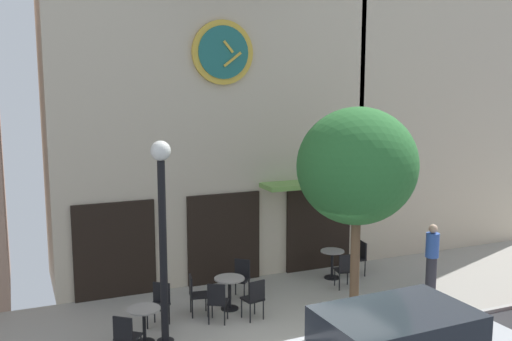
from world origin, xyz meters
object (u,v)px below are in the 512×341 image
cafe_chair_facing_wall (126,334)px  cafe_chair_curbside (195,292)px  cafe_table_near_curb (144,319)px  cafe_table_near_door (229,287)px  cafe_chair_right_end (345,268)px  cafe_table_center_left (332,260)px  pedestrian_blue (432,257)px  cafe_chair_corner (217,300)px  cafe_chair_mid_row (241,275)px  cafe_chair_left_end (359,256)px  cafe_chair_near_tree (160,301)px  street_lamp (163,251)px  cafe_chair_facing_street (255,296)px  street_tree (357,167)px

cafe_chair_facing_wall → cafe_chair_curbside: (1.80, 1.58, 0.00)m
cafe_table_near_curb → cafe_table_near_door: bearing=24.4°
cafe_table_near_curb → cafe_chair_right_end: 5.33m
cafe_table_near_door → cafe_table_center_left: bearing=16.0°
cafe_table_near_door → pedestrian_blue: size_ratio=0.44×
cafe_table_near_door → cafe_chair_right_end: 3.08m
cafe_chair_corner → cafe_chair_mid_row: (1.02, 1.23, 0.00)m
cafe_chair_left_end → pedestrian_blue: 1.97m
cafe_table_near_curb → cafe_chair_curbside: size_ratio=0.80×
cafe_table_near_curb → pedestrian_blue: pedestrian_blue is taller
cafe_chair_right_end → cafe_chair_near_tree: size_ratio=1.00×
cafe_chair_right_end → pedestrian_blue: pedestrian_blue is taller
street_lamp → cafe_table_near_curb: (-0.22, 0.79, -1.58)m
cafe_chair_left_end → cafe_chair_right_end: bearing=-140.2°
cafe_chair_facing_street → cafe_chair_mid_row: size_ratio=1.00×
street_lamp → street_tree: 4.39m
cafe_table_near_door → cafe_chair_mid_row: 0.79m
cafe_chair_right_end → cafe_chair_mid_row: 2.61m
cafe_table_near_door → cafe_chair_corner: (-0.51, -0.63, 0.02)m
cafe_table_center_left → cafe_chair_mid_row: cafe_chair_mid_row is taller
cafe_table_center_left → pedestrian_blue: bearing=-44.2°
cafe_table_near_curb → cafe_chair_facing_wall: 0.79m
cafe_table_near_curb → cafe_table_center_left: 5.65m
cafe_table_near_door → cafe_chair_near_tree: cafe_chair_near_tree is taller
cafe_table_near_door → cafe_chair_left_end: bearing=12.2°
street_lamp → cafe_table_near_curb: 1.78m
street_tree → cafe_chair_facing_street: bearing=158.6°
cafe_chair_near_tree → cafe_chair_corner: bearing=-18.7°
cafe_table_near_door → cafe_chair_right_end: cafe_chair_right_end is taller
street_lamp → cafe_chair_right_end: street_lamp is taller
cafe_chair_corner → cafe_chair_near_tree: bearing=161.3°
cafe_chair_facing_wall → cafe_table_near_curb: bearing=53.3°
cafe_table_near_door → cafe_chair_mid_row: cafe_chair_mid_row is taller
street_lamp → cafe_chair_mid_row: bearing=44.1°
cafe_chair_facing_street → cafe_chair_corner: bearing=170.1°
cafe_table_near_curb → cafe_chair_facing_wall: cafe_chair_facing_wall is taller
cafe_chair_corner → pedestrian_blue: bearing=-1.9°
cafe_table_near_curb → cafe_chair_facing_wall: bearing=-126.7°
cafe_table_near_door → cafe_chair_curbside: (-0.81, -0.02, 0.02)m
street_lamp → cafe_table_near_door: 3.03m
cafe_chair_corner → cafe_chair_left_end: 4.73m
cafe_table_center_left → pedestrian_blue: (1.78, -1.73, 0.37)m
cafe_table_near_door → cafe_chair_facing_wall: bearing=-148.5°
cafe_table_center_left → pedestrian_blue: size_ratio=0.45×
cafe_table_near_curb → cafe_chair_facing_street: (2.43, 0.20, 0.04)m
cafe_table_near_curb → cafe_chair_corner: bearing=11.6°
cafe_chair_left_end → cafe_chair_curbside: bearing=-169.6°
cafe_table_near_curb → cafe_chair_left_end: 6.39m
cafe_chair_mid_row → pedestrian_blue: 4.68m
cafe_table_near_curb → cafe_chair_facing_wall: size_ratio=0.80×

